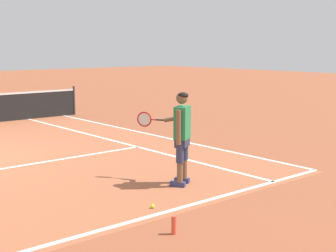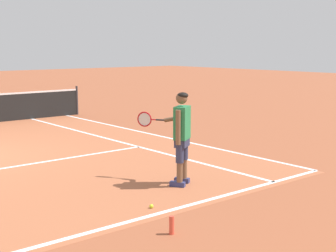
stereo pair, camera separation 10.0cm
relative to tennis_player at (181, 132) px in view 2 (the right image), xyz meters
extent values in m
cube|color=white|center=(-2.66, -1.00, -0.99)|extent=(10.98, 0.10, 0.01)
cube|color=white|center=(1.46, 4.34, -0.99)|extent=(0.10, 10.69, 0.01)
cube|color=white|center=(2.83, 4.34, -0.99)|extent=(0.10, 10.69, 0.01)
cylinder|color=#333338|center=(3.28, 9.69, -0.45)|extent=(0.08, 0.08, 1.07)
cube|color=navy|center=(-0.13, -0.07, -0.94)|extent=(0.24, 0.30, 0.09)
cube|color=navy|center=(0.11, 0.08, -0.94)|extent=(0.24, 0.30, 0.09)
cylinder|color=brown|center=(-0.11, -0.10, -0.72)|extent=(0.11, 0.11, 0.36)
cylinder|color=#2D3351|center=(-0.11, -0.10, -0.33)|extent=(0.14, 0.14, 0.41)
cylinder|color=brown|center=(0.13, 0.05, -0.72)|extent=(0.11, 0.11, 0.36)
cylinder|color=#2D3351|center=(0.13, 0.05, -0.33)|extent=(0.14, 0.14, 0.41)
cube|color=#2D3351|center=(0.01, -0.03, -0.17)|extent=(0.39, 0.35, 0.20)
cube|color=#28844C|center=(0.01, -0.03, 0.17)|extent=(0.44, 0.39, 0.60)
cylinder|color=brown|center=(-0.20, -0.15, 0.12)|extent=(0.09, 0.09, 0.62)
cylinder|color=#28844C|center=(0.19, 0.19, 0.32)|extent=(0.21, 0.27, 0.29)
cylinder|color=brown|center=(0.11, 0.39, 0.18)|extent=(0.22, 0.29, 0.14)
sphere|color=brown|center=(0.00, -0.02, 0.62)|extent=(0.21, 0.21, 0.21)
ellipsoid|color=black|center=(0.01, -0.04, 0.67)|extent=(0.27, 0.27, 0.12)
cylinder|color=#232326|center=(0.01, 0.58, 0.15)|extent=(0.13, 0.19, 0.03)
cylinder|color=red|center=(-0.07, 0.71, 0.15)|extent=(0.07, 0.10, 0.02)
torus|color=red|center=(-0.17, 0.87, 0.15)|extent=(0.18, 0.27, 0.30)
cylinder|color=silver|center=(-0.17, 0.87, 0.15)|extent=(0.14, 0.21, 0.25)
sphere|color=#CCE02D|center=(-1.25, -0.73, -0.96)|extent=(0.07, 0.07, 0.07)
cylinder|color=#E04C38|center=(-1.70, -1.77, -0.86)|extent=(0.07, 0.07, 0.26)
camera|label=1|loc=(-5.88, -6.58, 1.53)|focal=52.68mm
camera|label=2|loc=(-5.80, -6.65, 1.53)|focal=52.68mm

